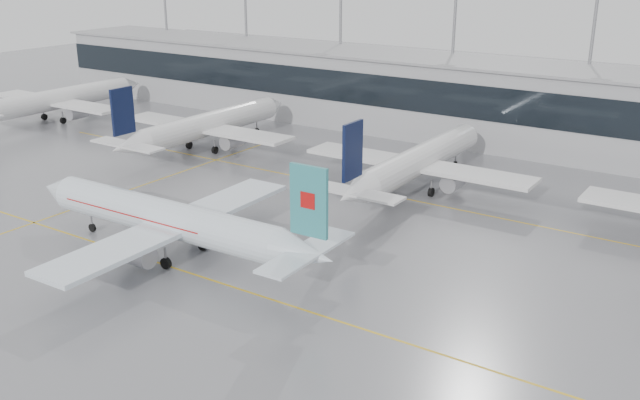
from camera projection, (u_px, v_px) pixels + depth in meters
The scene contains 12 objects.
ground at pixel (245, 291), 62.85m from camera, with size 320.00×320.00×0.00m, color gray.
taxi_line_main at pixel (245, 291), 62.85m from camera, with size 120.00×0.25×0.01m, color gold.
taxi_line_north at pixel (402, 198), 86.38m from camera, with size 120.00×0.25×0.01m, color gold.
taxi_line_cross at pixel (137, 187), 90.35m from camera, with size 0.25×60.00×0.01m, color gold.
terminal at pixel (501, 105), 109.50m from camera, with size 180.00×15.00×12.00m, color #99999D.
terminal_glass at pixel (483, 103), 103.08m from camera, with size 180.00×0.20×5.00m, color black.
terminal_roof at pixel (504, 64), 107.45m from camera, with size 182.00×16.00×0.40m, color gray.
light_masts at pixel (518, 52), 111.78m from camera, with size 156.40×1.00×22.60m.
air_canada_jet at pixel (173, 221), 68.69m from camera, with size 37.25×29.98×11.81m.
parked_jet_a at pixel (57, 100), 124.78m from camera, with size 29.64×36.96×11.72m.
parked_jet_b at pixel (206, 125), 106.41m from camera, with size 29.64×36.96×11.72m.
parked_jet_c at pixel (417, 162), 88.05m from camera, with size 29.64×36.96×11.72m.
Camera 1 is at (37.05, -43.39, 28.34)m, focal length 40.00 mm.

